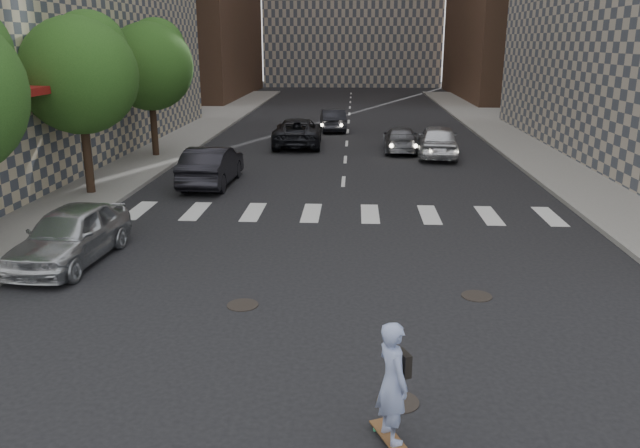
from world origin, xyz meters
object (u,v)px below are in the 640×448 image
Objects in this scene: traffic_car_c at (298,132)px; traffic_car_a at (212,166)px; silver_sedan at (70,235)px; skateboarder at (393,382)px; traffic_car_d at (438,141)px; tree_b at (81,70)px; traffic_car_b at (400,139)px; traffic_car_e at (333,120)px; tree_c at (151,62)px.

traffic_car_a is at bearing 73.17° from traffic_car_c.
silver_sedan is 0.92× the size of traffic_car_a.
traffic_car_a is at bearing 87.19° from skateboarder.
traffic_car_a is 12.12m from traffic_car_d.
tree_b is at bearing 37.01° from traffic_car_d.
traffic_car_b is 0.79× the size of traffic_car_c.
traffic_car_e is at bearing -62.12° from traffic_car_b.
traffic_car_b is (9.87, 17.79, -0.12)m from silver_sedan.
skateboarder is (10.48, -22.73, -3.63)m from tree_c.
skateboarder is 26.92m from traffic_car_c.
traffic_car_e is (8.47, 18.09, -3.95)m from tree_b.
skateboarder reaches higher than silver_sedan.
traffic_car_d is at bearing 57.68° from skateboarder.
tree_c is at bearing 91.10° from skateboarder.
skateboarder is at bearing -54.57° from tree_b.
traffic_car_a is 16.71m from traffic_car_e.
traffic_car_b is 0.90× the size of traffic_car_d.
traffic_car_b is (12.32, 2.43, -4.01)m from tree_c.
traffic_car_b is at bearing -132.60° from traffic_car_a.
traffic_car_c is at bearing -13.79° from traffic_car_b.
tree_b reaches higher than traffic_car_d.
tree_c is 1.49× the size of silver_sedan.
skateboarder is 0.40× the size of traffic_car_d.
tree_c is 8.71m from traffic_car_c.
traffic_car_c is at bearing -103.21° from traffic_car_a.
silver_sedan is at bearing 113.76° from skateboarder.
tree_c is at bearing 90.00° from tree_b.
traffic_car_e is at bearing -53.93° from traffic_car_d.
traffic_car_c is (-5.59, 1.50, 0.13)m from traffic_car_b.
tree_b is at bearing 58.40° from traffic_car_c.
traffic_car_d is (14.08, 8.88, -3.82)m from tree_b.
traffic_car_e is (1.74, 6.16, -0.07)m from traffic_car_c.
tree_c reaches higher than skateboarder.
skateboarder is 0.44× the size of traffic_car_b.
traffic_car_a is 1.13× the size of traffic_car_e.
tree_b is 1.56× the size of traffic_car_e.
traffic_car_c is 1.31× the size of traffic_car_e.
traffic_car_d reaches higher than traffic_car_b.
tree_b is 5.98m from traffic_car_a.
traffic_car_d is (7.34, -3.04, 0.06)m from traffic_car_c.
traffic_car_e is (-5.60, 9.21, -0.13)m from traffic_car_d.
traffic_car_b is at bearing -36.75° from traffic_car_d.
traffic_car_a reaches higher than silver_sedan.
tree_b is 8.00m from tree_c.
traffic_car_c reaches higher than traffic_car_e.
skateboarder is at bearing -65.25° from tree_c.
silver_sedan is at bearing 59.16° from traffic_car_d.
skateboarder is at bearing 86.98° from traffic_car_b.
tree_b reaches higher than skateboarder.
traffic_car_c is at bearing 81.38° from silver_sedan.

